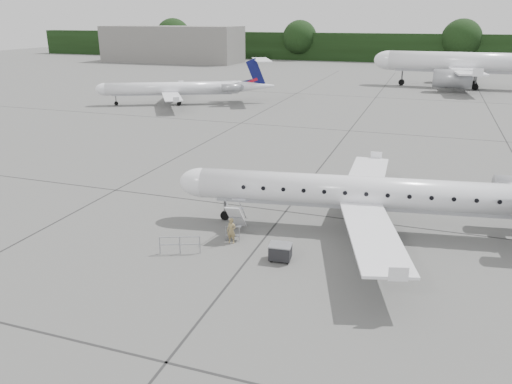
% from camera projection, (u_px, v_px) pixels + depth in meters
% --- Properties ---
extents(ground, '(320.00, 320.00, 0.00)m').
position_uv_depth(ground, '(365.00, 266.00, 26.27)').
color(ground, '#5F5F5C').
rests_on(ground, ground).
extents(treeline, '(260.00, 4.00, 8.00)m').
position_uv_depth(treeline, '(427.00, 49.00, 140.83)').
color(treeline, black).
rests_on(treeline, ground).
extents(terminal_building, '(40.00, 14.00, 10.00)m').
position_uv_depth(terminal_building, '(172.00, 44.00, 144.32)').
color(terminal_building, slate).
rests_on(terminal_building, ground).
extents(main_regional_jet, '(28.99, 22.86, 6.76)m').
position_uv_depth(main_regional_jet, '(369.00, 177.00, 29.64)').
color(main_regional_jet, white).
rests_on(main_regional_jet, ground).
extents(airstair, '(1.18, 2.31, 2.12)m').
position_uv_depth(airstair, '(236.00, 218.00, 29.74)').
color(airstair, white).
rests_on(airstair, ground).
extents(passenger, '(0.57, 0.39, 1.52)m').
position_uv_depth(passenger, '(231.00, 231.00, 28.67)').
color(passenger, olive).
rests_on(passenger, ground).
extents(safety_railing, '(2.07, 0.89, 1.00)m').
position_uv_depth(safety_railing, '(180.00, 245.00, 27.45)').
color(safety_railing, gray).
rests_on(safety_railing, ground).
extents(baggage_cart, '(1.23, 1.03, 0.99)m').
position_uv_depth(baggage_cart, '(280.00, 252.00, 26.69)').
color(baggage_cart, black).
rests_on(baggage_cart, ground).
extents(bg_narrowbody, '(35.78, 25.92, 12.76)m').
position_uv_depth(bg_narrowbody, '(468.00, 52.00, 90.29)').
color(bg_narrowbody, white).
rests_on(bg_narrowbody, ground).
extents(bg_regional_left, '(30.34, 26.99, 6.57)m').
position_uv_depth(bg_regional_left, '(172.00, 82.00, 73.87)').
color(bg_regional_left, white).
rests_on(bg_regional_left, ground).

